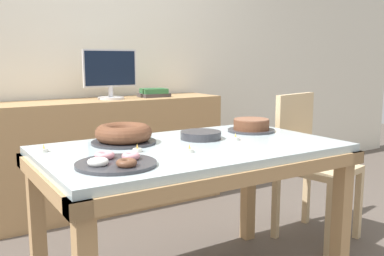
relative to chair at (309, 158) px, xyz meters
name	(u,v)px	position (x,y,z in m)	size (l,w,h in m)	color
wall_back	(77,42)	(-1.03, 1.52, 0.78)	(8.00, 0.10, 2.60)	silver
dining_table	(192,165)	(-1.03, -0.20, 0.13)	(1.44, 0.85, 0.76)	silver
chair	(309,158)	(0.00, 0.00, 0.00)	(0.50, 0.50, 0.94)	#D1B284
sideboard	(94,156)	(-1.03, 1.22, -0.09)	(2.08, 0.44, 0.86)	tan
computer_monitor	(110,74)	(-0.87, 1.22, 0.53)	(0.42, 0.20, 0.38)	silver
book_stack	(154,93)	(-0.50, 1.22, 0.37)	(0.23, 0.19, 0.07)	#3F3838
cake_chocolate_round	(251,126)	(-0.53, -0.05, 0.27)	(0.27, 0.27, 0.07)	#333338
cake_golden_bundt	(124,134)	(-1.29, 0.02, 0.28)	(0.32, 0.32, 0.09)	#333338
pastry_platter	(116,162)	(-1.49, -0.38, 0.25)	(0.32, 0.32, 0.04)	#333338
plate_stack	(201,135)	(-0.90, -0.09, 0.25)	(0.21, 0.21, 0.04)	#333338
tealight_near_cakes	(189,150)	(-1.12, -0.33, 0.24)	(0.04, 0.04, 0.04)	silver
tealight_near_front	(44,150)	(-1.67, 0.02, 0.24)	(0.04, 0.04, 0.04)	silver
tealight_centre	(235,138)	(-0.77, -0.21, 0.24)	(0.04, 0.04, 0.04)	silver
tealight_left_edge	(137,150)	(-1.32, -0.20, 0.24)	(0.04, 0.04, 0.04)	silver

